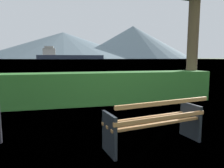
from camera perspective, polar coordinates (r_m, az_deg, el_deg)
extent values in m
plane|color=olive|center=(3.88, 11.31, -16.37)|extent=(1400.00, 1400.00, 0.00)
plane|color=#6B8EA3|center=(310.80, -13.22, 6.82)|extent=(620.00, 620.00, 0.00)
cube|color=#A0703F|center=(3.58, 13.29, -10.79)|extent=(1.77, 0.38, 0.04)
cube|color=#A0703F|center=(3.72, 11.48, -10.01)|extent=(1.77, 0.38, 0.04)
cube|color=#A0703F|center=(3.88, 9.83, -9.28)|extent=(1.77, 0.38, 0.04)
cube|color=#A0703F|center=(3.49, 14.08, -9.23)|extent=(1.77, 0.36, 0.06)
cube|color=#A0703F|center=(3.39, 14.69, -5.11)|extent=(1.77, 0.36, 0.06)
cube|color=#1E2328|center=(3.35, -0.77, -13.91)|extent=(0.14, 0.51, 0.68)
cube|color=#1E2328|center=(4.27, 21.14, -9.67)|extent=(0.14, 0.51, 0.68)
cube|color=#2D6B28|center=(7.00, -0.73, -1.04)|extent=(7.25, 0.89, 1.07)
cylinder|color=brown|center=(8.71, 21.71, 10.54)|extent=(0.42, 0.42, 4.24)
cube|color=#2D384C|center=(301.76, -11.43, 7.41)|extent=(93.95, 15.26, 5.75)
cube|color=silver|center=(301.52, -17.22, 8.65)|extent=(17.15, 12.01, 9.21)
cube|color=beige|center=(301.76, -17.27, 9.80)|extent=(12.12, 13.16, 2.88)
cone|color=slate|center=(550.31, -13.45, 10.45)|extent=(402.32, 402.32, 67.42)
cone|color=slate|center=(571.35, 5.87, 11.51)|extent=(308.41, 308.41, 87.85)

